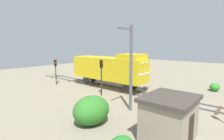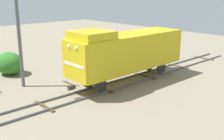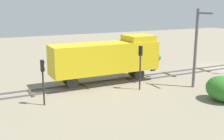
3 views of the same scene
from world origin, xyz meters
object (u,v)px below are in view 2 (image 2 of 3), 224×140
locomotive (126,51)px  catenary_mast (19,38)px  traffic_signal_far (149,38)px  traffic_signal_mid (84,46)px

locomotive → catenary_mast: bearing=-126.1°
traffic_signal_far → catenary_mast: catenary_mast is taller
catenary_mast → traffic_signal_far: bearing=84.1°
traffic_signal_mid → catenary_mast: (-1.67, -5.12, 1.10)m
locomotive → catenary_mast: (-5.07, -6.95, 1.24)m
locomotive → traffic_signal_mid: locomotive is taller
locomotive → catenary_mast: catenary_mast is taller
locomotive → traffic_signal_far: bearing=116.3°
locomotive → traffic_signal_far: 8.12m
traffic_signal_far → locomotive: bearing=-63.7°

